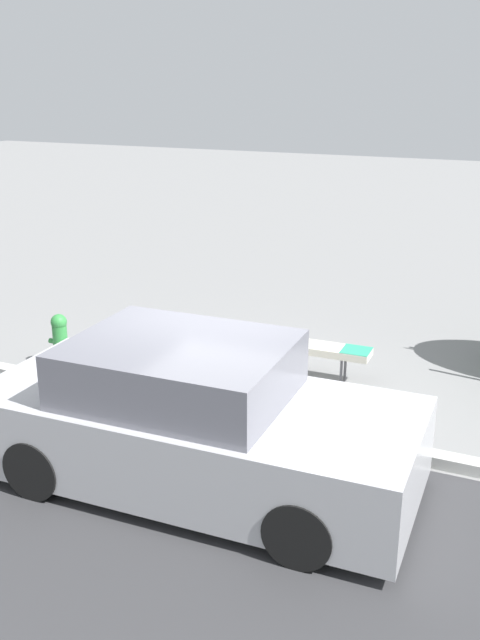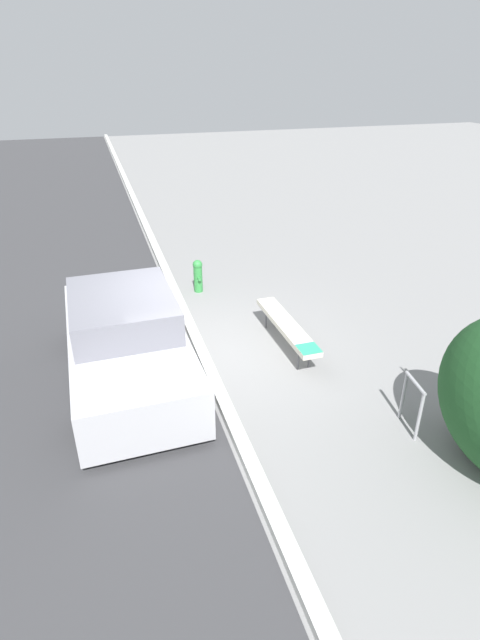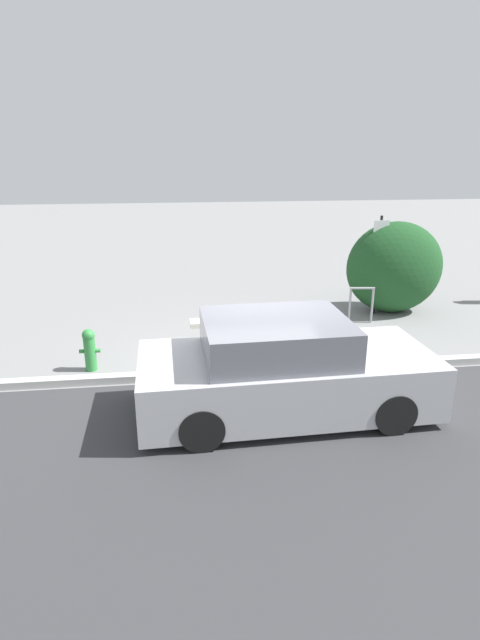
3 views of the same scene
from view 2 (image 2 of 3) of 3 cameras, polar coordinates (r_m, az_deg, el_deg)
The scene contains 6 objects.
ground_plane at distance 9.05m, azimuth -4.27°, elevation -4.36°, with size 60.00×60.00×0.00m, color gray.
curb at distance 9.01m, azimuth -4.28°, elevation -4.01°, with size 60.00×0.20×0.13m.
bench at distance 9.20m, azimuth 5.38°, elevation -0.69°, with size 2.28×0.41×0.50m.
bike_rack at distance 7.56m, azimuth 19.08°, elevation -8.66°, with size 0.55×0.12×0.83m.
fire_hydrant at distance 11.48m, azimuth -4.83°, elevation 5.17°, with size 0.36×0.22×0.77m.
parked_car_near at distance 8.43m, azimuth -12.83°, elevation -2.43°, with size 4.29×1.94×1.45m.
Camera 2 is at (7.51, -1.55, 4.80)m, focal length 28.00 mm.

